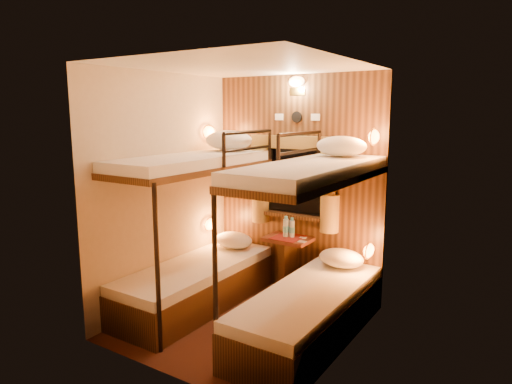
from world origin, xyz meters
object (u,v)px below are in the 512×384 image
Objects in this scene: bunk_right at (310,278)px; bottle_left at (286,228)px; table at (288,258)px; bottle_right at (292,229)px; bunk_left at (196,254)px.

bottle_left is at bearing 130.69° from bunk_right.
table is 2.97× the size of bottle_right.
bunk_left is 1.30m from bunk_right.
table is (-0.65, 0.78, -0.14)m from bunk_right.
bottle_right is at bearing 49.86° from bunk_left.
bottle_left is (-0.68, 0.79, 0.19)m from bunk_right.
bunk_left reaches higher than bottle_right.
bunk_left reaches higher than table.
bunk_left is at bearing -130.14° from bottle_right.
bottle_left reaches higher than table.
table is (0.65, 0.78, -0.14)m from bunk_left.
bottle_left is (-0.03, 0.01, 0.34)m from table.
bottle_left is at bearing 162.77° from table.
bunk_left is 1.00× the size of bunk_right.
bottle_left reaches higher than bottle_right.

